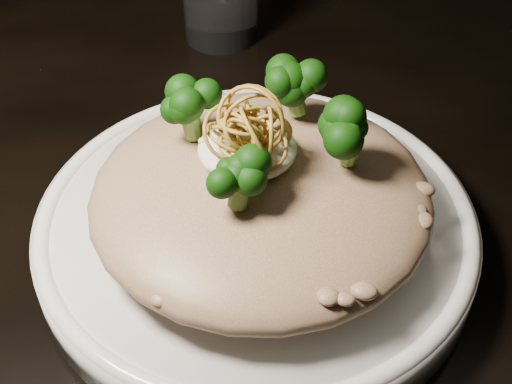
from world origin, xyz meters
TOP-DOWN VIEW (x-y plane):
  - table at (0.00, 0.00)m, footprint 1.10×0.80m
  - plate at (-0.00, -0.06)m, footprint 0.32×0.32m
  - risotto at (0.00, -0.06)m, footprint 0.23×0.23m
  - broccoli at (0.00, -0.05)m, footprint 0.14×0.14m
  - cheese at (-0.01, -0.06)m, footprint 0.07×0.07m
  - shallots at (-0.01, -0.06)m, footprint 0.07×0.07m

SIDE VIEW (x-z plane):
  - table at x=0.00m, z-range 0.29..1.04m
  - plate at x=0.00m, z-range 0.75..0.78m
  - risotto at x=0.00m, z-range 0.78..0.83m
  - cheese at x=-0.01m, z-range 0.83..0.85m
  - broccoli at x=0.00m, z-range 0.83..0.88m
  - shallots at x=-0.01m, z-range 0.85..0.90m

